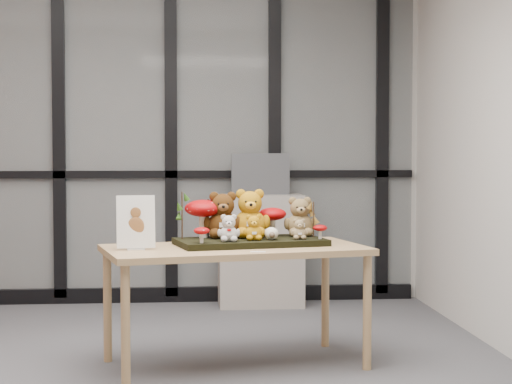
{
  "coord_description": "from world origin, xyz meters",
  "views": [
    {
      "loc": [
        0.49,
        -5.12,
        1.3
      ],
      "look_at": [
        0.95,
        0.2,
        1.02
      ],
      "focal_mm": 65.0,
      "sensor_mm": 36.0,
      "label": 1
    }
  ],
  "objects": [
    {
      "name": "sign_holder",
      "position": [
        0.26,
        0.13,
        0.84
      ],
      "size": [
        0.22,
        0.07,
        0.31
      ],
      "rotation": [
        0.0,
        0.0,
        0.1
      ],
      "color": "silver",
      "rests_on": "display_table"
    },
    {
      "name": "monitor",
      "position": [
        1.16,
        2.25,
        1.06
      ],
      "size": [
        0.47,
        0.05,
        0.33
      ],
      "color": "#494C51",
      "rests_on": "cabinet"
    },
    {
      "name": "bear_small_yellow",
      "position": [
        0.94,
        0.24,
        0.82
      ],
      "size": [
        0.15,
        0.14,
        0.16
      ],
      "primitive_type": null,
      "rotation": [
        0.0,
        0.0,
        0.22
      ],
      "color": "#C3840E",
      "rests_on": "diorama_tray"
    },
    {
      "name": "bear_pooh_yellow",
      "position": [
        0.93,
        0.41,
        0.9
      ],
      "size": [
        0.29,
        0.27,
        0.32
      ],
      "primitive_type": null,
      "rotation": [
        0.0,
        0.0,
        0.22
      ],
      "color": "#B87B0F",
      "rests_on": "diorama_tray"
    },
    {
      "name": "floor",
      "position": [
        0.0,
        0.0,
        0.0
      ],
      "size": [
        5.0,
        5.0,
        0.0
      ],
      "primitive_type": "plane",
      "color": "#59585E",
      "rests_on": "ground"
    },
    {
      "name": "mushroom_back_right",
      "position": [
        1.07,
        0.47,
        0.83
      ],
      "size": [
        0.17,
        0.17,
        0.19
      ],
      "primitive_type": null,
      "color": "#920407",
      "rests_on": "diorama_tray"
    },
    {
      "name": "sprig_dry_mid_right",
      "position": [
        1.31,
        0.38,
        0.84
      ],
      "size": [
        0.05,
        0.05,
        0.21
      ],
      "primitive_type": null,
      "color": "brown",
      "rests_on": "diorama_tray"
    },
    {
      "name": "glass_partition",
      "position": [
        -0.0,
        2.47,
        1.42
      ],
      "size": [
        4.9,
        0.06,
        2.78
      ],
      "color": "#2D383F",
      "rests_on": "floor"
    },
    {
      "name": "bear_tan_back",
      "position": [
        1.24,
        0.46,
        0.87
      ],
      "size": [
        0.23,
        0.22,
        0.26
      ],
      "primitive_type": null,
      "rotation": [
        0.0,
        0.0,
        0.22
      ],
      "color": "brown",
      "rests_on": "diorama_tray"
    },
    {
      "name": "mushroom_front_right",
      "position": [
        1.34,
        0.28,
        0.78
      ],
      "size": [
        0.08,
        0.08,
        0.09
      ],
      "primitive_type": null,
      "color": "#920407",
      "rests_on": "diorama_tray"
    },
    {
      "name": "sprig_green_mid_left",
      "position": [
        0.68,
        0.42,
        0.85
      ],
      "size": [
        0.05,
        0.05,
        0.23
      ],
      "primitive_type": null,
      "color": "#133E0E",
      "rests_on": "diorama_tray"
    },
    {
      "name": "diorama_tray",
      "position": [
        0.93,
        0.32,
        0.72
      ],
      "size": [
        0.93,
        0.61,
        0.04
      ],
      "primitive_type": "cube",
      "rotation": [
        0.0,
        0.0,
        0.22
      ],
      "color": "black",
      "rests_on": "display_table"
    },
    {
      "name": "plush_cream_hedgehog",
      "position": [
        1.04,
        0.25,
        0.78
      ],
      "size": [
        0.07,
        0.07,
        0.08
      ],
      "primitive_type": null,
      "rotation": [
        0.0,
        0.0,
        0.22
      ],
      "color": "white",
      "rests_on": "diorama_tray"
    },
    {
      "name": "room_shell",
      "position": [
        0.0,
        0.0,
        1.68
      ],
      "size": [
        5.0,
        5.0,
        5.0
      ],
      "color": "beige",
      "rests_on": "floor"
    },
    {
      "name": "label_card",
      "position": [
        0.94,
        -0.04,
        0.7
      ],
      "size": [
        0.08,
        0.03,
        0.0
      ],
      "primitive_type": "cube",
      "color": "white",
      "rests_on": "display_table"
    },
    {
      "name": "bear_white_bow",
      "position": [
        0.79,
        0.18,
        0.82
      ],
      "size": [
        0.15,
        0.14,
        0.17
      ],
      "primitive_type": null,
      "rotation": [
        0.0,
        0.0,
        0.22
      ],
      "color": "beige",
      "rests_on": "diorama_tray"
    },
    {
      "name": "display_table",
      "position": [
        0.83,
        0.24,
        0.63
      ],
      "size": [
        1.62,
        1.05,
        0.7
      ],
      "rotation": [
        0.0,
        0.0,
        0.22
      ],
      "color": "tan",
      "rests_on": "floor"
    },
    {
      "name": "sprig_green_far_left",
      "position": [
        0.52,
        0.34,
        0.88
      ],
      "size": [
        0.05,
        0.05,
        0.28
      ],
      "primitive_type": null,
      "color": "#133E0E",
      "rests_on": "diorama_tray"
    },
    {
      "name": "bear_beige_small",
      "position": [
        1.21,
        0.26,
        0.8
      ],
      "size": [
        0.12,
        0.11,
        0.13
      ],
      "primitive_type": null,
      "rotation": [
        0.0,
        0.0,
        0.22
      ],
      "color": "#917A51",
      "rests_on": "diorama_tray"
    },
    {
      "name": "cabinet",
      "position": [
        1.16,
        2.23,
        0.45
      ],
      "size": [
        0.67,
        0.39,
        0.89
      ],
      "primitive_type": "cube",
      "color": "gray",
      "rests_on": "floor"
    },
    {
      "name": "sprig_green_centre",
      "position": [
        0.8,
        0.46,
        0.82
      ],
      "size": [
        0.05,
        0.05,
        0.17
      ],
      "primitive_type": null,
      "color": "#133E0E",
      "rests_on": "diorama_tray"
    },
    {
      "name": "sprig_dry_far_right",
      "position": [
        1.29,
        0.49,
        0.85
      ],
      "size": [
        0.05,
        0.05,
        0.23
      ],
      "primitive_type": null,
      "color": "brown",
      "rests_on": "diorama_tray"
    },
    {
      "name": "mushroom_front_left",
      "position": [
        0.63,
        0.1,
        0.79
      ],
      "size": [
        0.09,
        0.09,
        0.1
      ],
      "primitive_type": null,
      "color": "#920407",
      "rests_on": "diorama_tray"
    },
    {
      "name": "bear_brown_medium",
      "position": [
        0.77,
        0.39,
        0.89
      ],
      "size": [
        0.27,
        0.25,
        0.3
      ],
      "primitive_type": null,
      "rotation": [
        0.0,
        0.0,
        0.22
      ],
      "color": "#41240B",
      "rests_on": "diorama_tray"
    },
    {
      "name": "mushroom_back_left",
      "position": [
        0.65,
        0.41,
        0.86
      ],
      "size": [
        0.23,
        0.23,
        0.25
      ],
      "primitive_type": null,
      "color": "#920407",
      "rests_on": "diorama_tray"
    }
  ]
}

